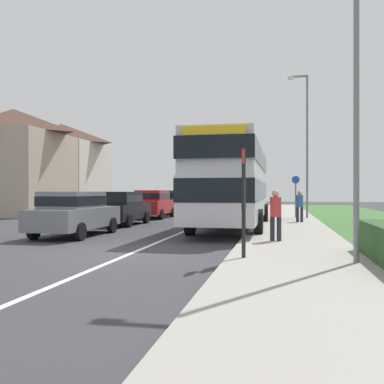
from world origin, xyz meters
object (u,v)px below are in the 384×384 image
parked_car_red (153,203)px  parked_car_dark_green (176,201)px  pedestrian_walking_away (300,205)px  parked_car_grey (75,212)px  double_decker_bus (233,179)px  street_lamp_mid (305,138)px  street_lamp_near (351,68)px  cycle_route_sign (296,195)px  parked_car_black (121,207)px  pedestrian_at_stop (276,213)px  bus_stop_sign (244,195)px

parked_car_red → parked_car_dark_green: parked_car_dark_green is taller
pedestrian_walking_away → parked_car_grey: bearing=-137.9°
double_decker_bus → street_lamp_mid: street_lamp_mid is taller
pedestrian_walking_away → street_lamp_near: street_lamp_near is taller
pedestrian_walking_away → cycle_route_sign: cycle_route_sign is taller
parked_car_black → parked_car_dark_green: bearing=89.2°
parked_car_dark_green → pedestrian_walking_away: size_ratio=2.38×
parked_car_dark_green → pedestrian_at_stop: bearing=-66.8°
bus_stop_sign → street_lamp_mid: bearing=81.8°
pedestrian_walking_away → cycle_route_sign: (-0.06, 3.66, 0.45)m
parked_car_red → bus_stop_sign: 16.79m
parked_car_black → street_lamp_mid: street_lamp_mid is taller
double_decker_bus → parked_car_black: bearing=169.3°
pedestrian_at_stop → parked_car_dark_green: bearing=113.2°
parked_car_black → bus_stop_sign: bearing=-55.8°
bus_stop_sign → parked_car_dark_green: bearing=107.8°
parked_car_red → street_lamp_near: size_ratio=0.58×
street_lamp_near → street_lamp_mid: size_ratio=0.89×
bus_stop_sign → street_lamp_near: bearing=-5.7°
bus_stop_sign → pedestrian_walking_away: bearing=81.7°
double_decker_bus → parked_car_dark_green: 12.85m
parked_car_red → bus_stop_sign: bus_stop_sign is taller
parked_car_black → parked_car_red: 5.49m
double_decker_bus → parked_car_red: (-5.54, 6.53, -1.22)m
parked_car_grey → pedestrian_walking_away: size_ratio=2.66×
parked_car_black → parked_car_dark_green: size_ratio=1.05×
pedestrian_walking_away → bus_stop_sign: (-1.76, -12.09, 0.56)m
street_lamp_mid → cycle_route_sign: bearing=152.2°
double_decker_bus → pedestrian_at_stop: double_decker_bus is taller
parked_car_black → street_lamp_near: size_ratio=0.57×
parked_car_black → pedestrian_walking_away: bearing=14.6°
parked_car_grey → bus_stop_sign: bearing=-35.7°
parked_car_black → pedestrian_at_stop: (7.40, -6.38, 0.09)m
double_decker_bus → bus_stop_sign: double_decker_bus is taller
parked_car_dark_green → pedestrian_at_stop: (7.25, -16.95, 0.05)m
double_decker_bus → street_lamp_near: bearing=-69.1°
parked_car_red → parked_car_dark_green: (0.16, 5.07, -0.00)m
double_decker_bus → parked_car_black: size_ratio=2.67×
pedestrian_walking_away → street_lamp_near: 12.74m
parked_car_dark_green → pedestrian_at_stop: size_ratio=2.38×
parked_car_black → bus_stop_sign: 11.97m
parked_car_red → street_lamp_mid: bearing=0.6°
parked_car_dark_green → street_lamp_mid: size_ratio=0.48×
pedestrian_walking_away → street_lamp_near: bearing=-87.6°
pedestrian_walking_away → street_lamp_mid: (0.46, 3.38, 3.69)m
double_decker_bus → parked_car_red: double_decker_bus is taller
cycle_route_sign → street_lamp_near: street_lamp_near is taller
pedestrian_walking_away → parked_car_dark_green: bearing=134.9°
parked_car_black → parked_car_grey: bearing=-87.4°
pedestrian_at_stop → pedestrian_walking_away: same height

